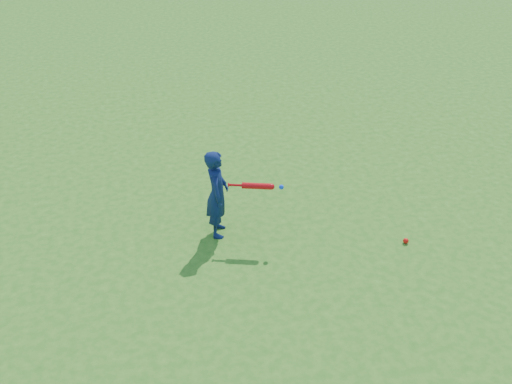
% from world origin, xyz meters
% --- Properties ---
extents(ground, '(80.00, 80.00, 0.00)m').
position_xyz_m(ground, '(0.00, 0.00, 0.00)').
color(ground, '#2F6B19').
rests_on(ground, ground).
extents(child, '(0.37, 0.49, 1.22)m').
position_xyz_m(child, '(0.29, 0.57, 0.61)').
color(child, '#101D4A').
rests_on(child, ground).
extents(ground_ball_red, '(0.07, 0.07, 0.07)m').
position_xyz_m(ground_ball_red, '(2.64, -0.12, 0.04)').
color(ground_ball_red, red).
rests_on(ground_ball_red, ground).
extents(bat_swing, '(0.68, 0.24, 0.08)m').
position_xyz_m(bat_swing, '(0.80, 0.39, 0.78)').
color(bat_swing, red).
rests_on(bat_swing, ground).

